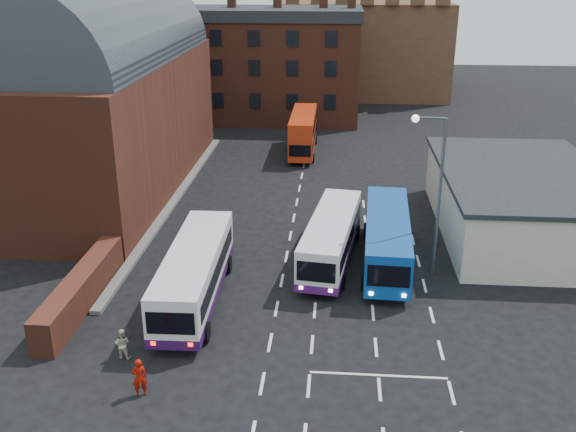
# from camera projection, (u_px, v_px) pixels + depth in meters

# --- Properties ---
(ground) EXTENTS (180.00, 180.00, 0.00)m
(ground) POSITION_uv_depth(u_px,v_px,m) (272.00, 333.00, 31.18)
(ground) COLOR black
(railway_station) EXTENTS (12.00, 28.00, 16.00)m
(railway_station) POSITION_uv_depth(u_px,v_px,m) (97.00, 91.00, 48.96)
(railway_station) COLOR #602B1E
(railway_station) RESTS_ON ground
(forecourt_wall) EXTENTS (1.20, 10.00, 1.80)m
(forecourt_wall) POSITION_uv_depth(u_px,v_px,m) (81.00, 290.00, 33.45)
(forecourt_wall) COLOR #602B1E
(forecourt_wall) RESTS_ON ground
(cream_building) EXTENTS (10.40, 16.40, 4.25)m
(cream_building) POSITION_uv_depth(u_px,v_px,m) (519.00, 201.00, 42.25)
(cream_building) COLOR beige
(cream_building) RESTS_ON ground
(brick_terrace) EXTENTS (22.00, 10.00, 11.00)m
(brick_terrace) POSITION_uv_depth(u_px,v_px,m) (260.00, 70.00, 72.21)
(brick_terrace) COLOR brown
(brick_terrace) RESTS_ON ground
(castle_keep) EXTENTS (22.00, 22.00, 12.00)m
(castle_keep) POSITION_uv_depth(u_px,v_px,m) (362.00, 45.00, 89.67)
(castle_keep) COLOR brown
(castle_keep) RESTS_ON ground
(bus_white_outbound) EXTENTS (2.95, 11.04, 3.00)m
(bus_white_outbound) POSITION_uv_depth(u_px,v_px,m) (194.00, 271.00, 33.58)
(bus_white_outbound) COLOR silver
(bus_white_outbound) RESTS_ON ground
(bus_white_inbound) EXTENTS (3.73, 10.52, 2.81)m
(bus_white_inbound) POSITION_uv_depth(u_px,v_px,m) (331.00, 236.00, 38.12)
(bus_white_inbound) COLOR silver
(bus_white_inbound) RESTS_ON ground
(bus_blue) EXTENTS (3.17, 11.00, 2.97)m
(bus_blue) POSITION_uv_depth(u_px,v_px,m) (387.00, 236.00, 37.80)
(bus_blue) COLOR #0D439D
(bus_blue) RESTS_ON ground
(bus_red_double) EXTENTS (2.39, 9.44, 3.78)m
(bus_red_double) POSITION_uv_depth(u_px,v_px,m) (303.00, 132.00, 59.88)
(bus_red_double) COLOR red
(bus_red_double) RESTS_ON ground
(street_lamp) EXTENTS (1.90, 0.41, 9.33)m
(street_lamp) POSITION_uv_depth(u_px,v_px,m) (435.00, 182.00, 34.99)
(street_lamp) COLOR #565960
(street_lamp) RESTS_ON ground
(pedestrian_red) EXTENTS (0.74, 0.62, 1.75)m
(pedestrian_red) POSITION_uv_depth(u_px,v_px,m) (139.00, 377.00, 26.44)
(pedestrian_red) COLOR #9D0F04
(pedestrian_red) RESTS_ON ground
(pedestrian_beige) EXTENTS (0.74, 0.59, 1.47)m
(pedestrian_beige) POSITION_uv_depth(u_px,v_px,m) (122.00, 344.00, 29.02)
(pedestrian_beige) COLOR beige
(pedestrian_beige) RESTS_ON ground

